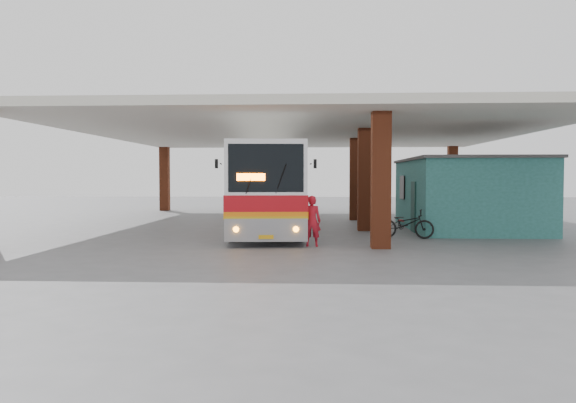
# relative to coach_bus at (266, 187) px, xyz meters

# --- Properties ---
(ground) EXTENTS (90.00, 90.00, 0.00)m
(ground) POSITION_rel_coach_bus_xyz_m (1.22, -3.04, -1.86)
(ground) COLOR #515154
(ground) RESTS_ON ground
(brick_columns) EXTENTS (20.10, 21.60, 4.35)m
(brick_columns) POSITION_rel_coach_bus_xyz_m (2.65, 1.96, 0.32)
(brick_columns) COLOR brown
(brick_columns) RESTS_ON ground
(canopy_roof) EXTENTS (21.00, 23.00, 0.30)m
(canopy_roof) POSITION_rel_coach_bus_xyz_m (1.72, 3.46, 2.64)
(canopy_roof) COLOR silver
(canopy_roof) RESTS_ON brick_columns
(shop_building) EXTENTS (5.20, 8.20, 3.11)m
(shop_building) POSITION_rel_coach_bus_xyz_m (8.72, 0.96, -0.29)
(shop_building) COLOR #29675B
(shop_building) RESTS_ON ground
(coach_bus) EXTENTS (3.82, 13.01, 3.74)m
(coach_bus) POSITION_rel_coach_bus_xyz_m (0.00, 0.00, 0.00)
(coach_bus) COLOR white
(coach_bus) RESTS_ON ground
(motorcycle) EXTENTS (2.18, 1.21, 1.09)m
(motorcycle) POSITION_rel_coach_bus_xyz_m (5.49, -3.04, -1.31)
(motorcycle) COLOR black
(motorcycle) RESTS_ON ground
(pedestrian) EXTENTS (0.64, 0.44, 1.68)m
(pedestrian) POSITION_rel_coach_bus_xyz_m (2.02, -5.69, -1.02)
(pedestrian) COLOR red
(pedestrian) RESTS_ON ground
(red_chair) EXTENTS (0.58, 0.58, 0.87)m
(red_chair) POSITION_rel_coach_bus_xyz_m (6.32, 2.29, -1.45)
(red_chair) COLOR #B31315
(red_chair) RESTS_ON ground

